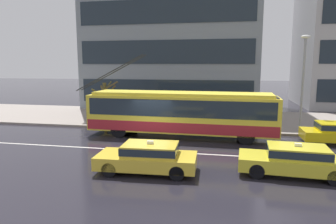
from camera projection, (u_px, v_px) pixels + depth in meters
ground_plane at (147, 145)px, 17.65m from camera, size 160.00×160.00×0.00m
sidewalk_slab at (174, 118)px, 26.43m from camera, size 80.00×10.00×0.14m
lane_centre_line at (141, 151)px, 16.49m from camera, size 72.00×0.14×0.01m
trolleybus at (181, 112)px, 19.48m from camera, size 13.19×2.86×5.31m
taxi_oncoming_near at (148, 156)px, 13.09m from camera, size 4.36×2.03×1.39m
taxi_oncoming_far at (294, 159)px, 12.70m from camera, size 4.49×2.04×1.39m
bus_shelter at (153, 99)px, 23.35m from camera, size 3.87×1.81×2.47m
pedestrian_at_shelter at (230, 106)px, 21.90m from camera, size 1.26×1.26×2.02m
pedestrian_approaching_curb at (188, 110)px, 23.55m from camera, size 0.42×0.42×1.69m
street_lamp at (303, 75)px, 20.10m from camera, size 0.60×0.32×6.41m
street_tree_bare at (105, 99)px, 24.08m from camera, size 1.95×1.50×3.24m
office_tower_corner_left at (175, 19)px, 34.21m from camera, size 18.34×12.10×19.43m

